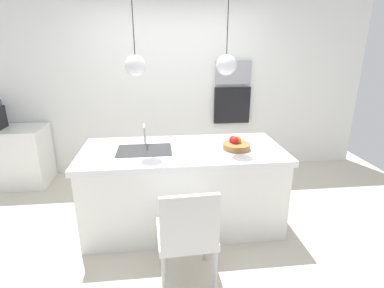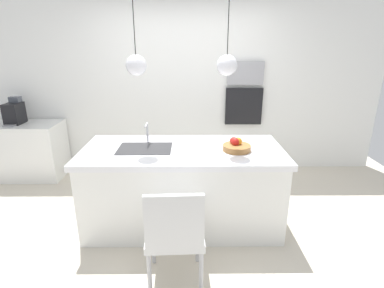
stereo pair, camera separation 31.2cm
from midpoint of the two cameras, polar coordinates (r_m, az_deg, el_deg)
floor at (r=3.53m, az=-4.28°, el=-14.71°), size 6.60×6.60×0.00m
back_wall at (r=4.64m, az=-5.55°, el=10.66°), size 6.00×0.10×2.60m
kitchen_island at (r=3.31m, az=-4.47°, el=-8.22°), size 2.11×0.96×0.89m
sink_basin at (r=3.15m, az=-11.90°, el=-1.31°), size 0.56×0.40×0.02m
faucet at (r=3.30m, az=-11.76°, el=2.35°), size 0.02×0.17×0.22m
fruit_bowl at (r=3.13m, az=5.61°, el=-0.17°), size 0.29×0.29×0.13m
side_counter at (r=5.06m, az=-33.42°, el=-2.08°), size 1.10×0.60×0.83m
microwave at (r=4.65m, az=5.93°, el=13.40°), size 0.54×0.08×0.34m
oven at (r=4.73m, az=5.73°, el=7.36°), size 0.56×0.08×0.56m
chair_near at (r=2.47m, az=-4.70°, el=-16.62°), size 0.48×0.49×0.92m
pendant_light_left at (r=2.98m, az=-13.80°, el=14.33°), size 0.20×0.20×0.80m
pendant_light_right at (r=3.00m, az=3.52°, el=14.84°), size 0.20×0.20×0.80m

